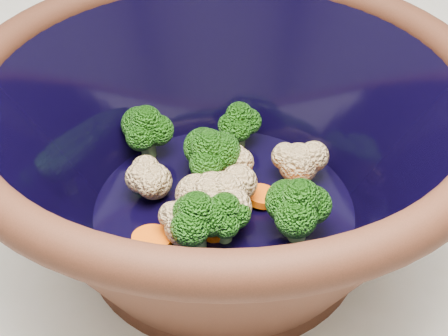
# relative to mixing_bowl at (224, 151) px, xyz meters

# --- Properties ---
(mixing_bowl) EXTENTS (0.38, 0.38, 0.16)m
(mixing_bowl) POSITION_rel_mixing_bowl_xyz_m (0.00, 0.00, 0.00)
(mixing_bowl) COLOR black
(mixing_bowl) RESTS_ON counter
(vegetable_pile) EXTENTS (0.16, 0.16, 0.06)m
(vegetable_pile) POSITION_rel_mixing_bowl_xyz_m (-0.00, 0.01, -0.03)
(vegetable_pile) COLOR #608442
(vegetable_pile) RESTS_ON mixing_bowl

